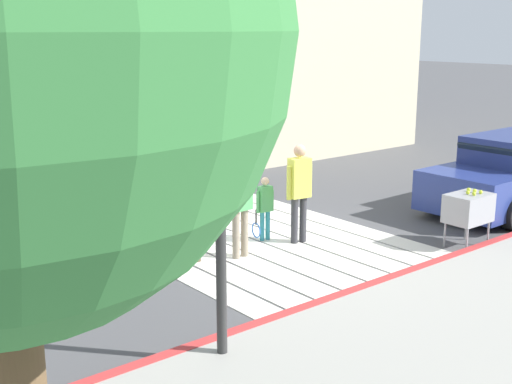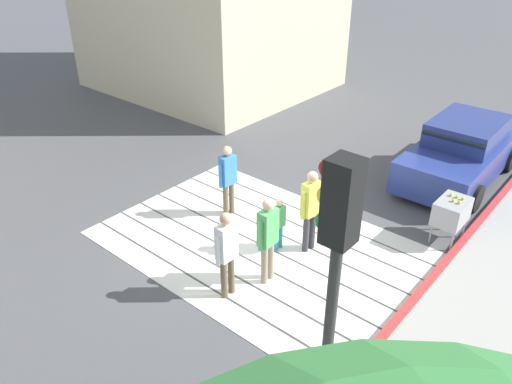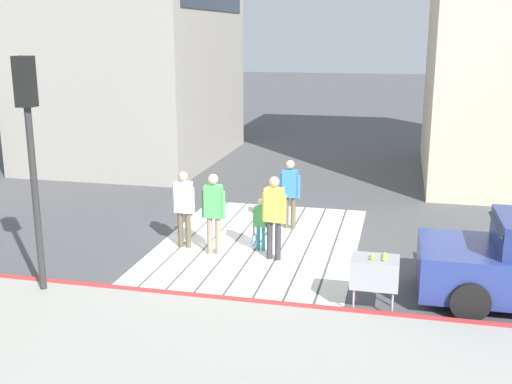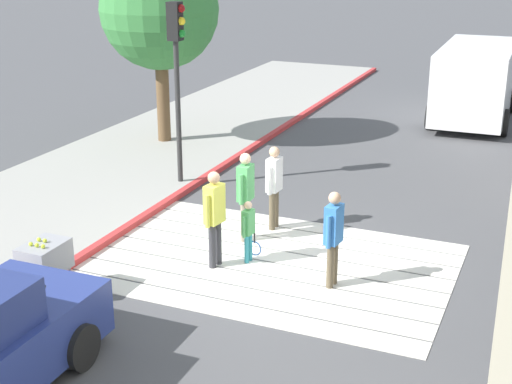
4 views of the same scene
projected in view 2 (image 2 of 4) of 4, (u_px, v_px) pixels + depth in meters
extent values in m
plane|color=#4C4C4F|center=(259.00, 244.00, 10.34)|extent=(120.00, 120.00, 0.00)
cube|color=silver|center=(312.00, 207.00, 11.62)|extent=(6.40, 0.50, 0.01)
cube|color=silver|center=(298.00, 217.00, 11.25)|extent=(6.40, 0.50, 0.01)
cube|color=silver|center=(283.00, 227.00, 10.89)|extent=(6.40, 0.50, 0.01)
cube|color=silver|center=(267.00, 238.00, 10.52)|extent=(6.40, 0.50, 0.01)
cube|color=silver|center=(250.00, 250.00, 10.16)|extent=(6.40, 0.50, 0.01)
cube|color=silver|center=(232.00, 262.00, 9.79)|extent=(6.40, 0.50, 0.01)
cube|color=silver|center=(212.00, 276.00, 9.43)|extent=(6.40, 0.50, 0.01)
cube|color=silver|center=(191.00, 290.00, 9.06)|extent=(6.40, 0.50, 0.01)
cube|color=#BC3333|center=(404.00, 313.00, 8.48)|extent=(0.16, 40.00, 0.13)
cube|color=navy|center=(460.00, 158.00, 12.61)|extent=(1.85, 4.32, 0.80)
cube|color=navy|center=(467.00, 131.00, 12.38)|extent=(1.55, 2.08, 0.60)
cube|color=#1E2833|center=(453.00, 145.00, 11.79)|extent=(1.48, 0.35, 0.49)
cylinder|color=black|center=(403.00, 175.00, 12.34)|extent=(0.23, 0.66, 0.66)
cylinder|color=black|center=(475.00, 198.00, 11.36)|extent=(0.23, 0.66, 0.66)
cylinder|color=black|center=(444.00, 142.00, 14.12)|extent=(0.23, 0.66, 0.66)
cylinder|color=black|center=(509.00, 159.00, 13.14)|extent=(0.23, 0.66, 0.66)
cylinder|color=#2D2D2D|center=(325.00, 371.00, 5.37)|extent=(0.12, 0.12, 3.40)
cube|color=black|center=(342.00, 202.00, 4.33)|extent=(0.28, 0.28, 0.84)
sphere|color=maroon|center=(329.00, 168.00, 4.28)|extent=(0.18, 0.18, 0.18)
sphere|color=yellow|center=(326.00, 195.00, 4.41)|extent=(0.18, 0.18, 0.18)
sphere|color=#188429|center=(324.00, 221.00, 4.55)|extent=(0.18, 0.18, 0.18)
cube|color=#99999E|center=(452.00, 211.00, 10.14)|extent=(0.56, 0.80, 0.50)
cylinder|color=#99999E|center=(431.00, 233.00, 10.28)|extent=(0.04, 0.04, 0.45)
cylinder|color=#99999E|center=(452.00, 241.00, 10.03)|extent=(0.04, 0.04, 0.45)
cylinder|color=#99999E|center=(443.00, 221.00, 10.71)|extent=(0.04, 0.04, 0.45)
cylinder|color=#99999E|center=(464.00, 228.00, 10.45)|extent=(0.04, 0.04, 0.45)
sphere|color=#CCE033|center=(463.00, 198.00, 10.03)|extent=(0.07, 0.07, 0.07)
sphere|color=#CCE033|center=(457.00, 197.00, 10.10)|extent=(0.07, 0.07, 0.07)
sphere|color=#CCE033|center=(451.00, 195.00, 10.16)|extent=(0.07, 0.07, 0.07)
sphere|color=#CCE033|center=(459.00, 202.00, 9.89)|extent=(0.07, 0.07, 0.07)
sphere|color=#CCE033|center=(453.00, 200.00, 9.96)|extent=(0.07, 0.07, 0.07)
cylinder|color=brown|center=(224.00, 279.00, 8.73)|extent=(0.12, 0.12, 0.81)
cylinder|color=brown|center=(231.00, 274.00, 8.84)|extent=(0.12, 0.12, 0.81)
cube|color=white|center=(226.00, 242.00, 8.42)|extent=(0.24, 0.37, 0.68)
sphere|color=tan|center=(226.00, 219.00, 8.19)|extent=(0.21, 0.21, 0.21)
cylinder|color=white|center=(218.00, 250.00, 8.32)|extent=(0.09, 0.09, 0.58)
cylinder|color=white|center=(235.00, 240.00, 8.58)|extent=(0.09, 0.09, 0.58)
cylinder|color=#333338|center=(306.00, 234.00, 9.93)|extent=(0.13, 0.13, 0.84)
cylinder|color=#333338|center=(312.00, 230.00, 10.03)|extent=(0.13, 0.13, 0.84)
cube|color=#D8D84C|center=(311.00, 199.00, 9.60)|extent=(0.28, 0.40, 0.70)
sphere|color=tan|center=(313.00, 177.00, 9.36)|extent=(0.22, 0.22, 0.22)
cylinder|color=#D8D84C|center=(303.00, 206.00, 9.51)|extent=(0.09, 0.09, 0.60)
cylinder|color=#D8D84C|center=(319.00, 198.00, 9.76)|extent=(0.09, 0.09, 0.60)
cylinder|color=gray|center=(264.00, 265.00, 9.07)|extent=(0.12, 0.12, 0.83)
cylinder|color=gray|center=(270.00, 260.00, 9.19)|extent=(0.12, 0.12, 0.83)
cube|color=#4CA559|center=(268.00, 227.00, 8.75)|extent=(0.23, 0.37, 0.69)
sphere|color=beige|center=(268.00, 204.00, 8.52)|extent=(0.22, 0.22, 0.22)
cylinder|color=#4CA559|center=(260.00, 236.00, 8.64)|extent=(0.09, 0.09, 0.59)
cylinder|color=#4CA559|center=(275.00, 226.00, 8.93)|extent=(0.09, 0.09, 0.59)
cylinder|color=brown|center=(226.00, 200.00, 11.12)|extent=(0.12, 0.12, 0.80)
cylinder|color=brown|center=(232.00, 198.00, 11.22)|extent=(0.12, 0.12, 0.80)
cube|color=#3372BF|center=(228.00, 170.00, 10.81)|extent=(0.25, 0.37, 0.66)
sphere|color=tan|center=(227.00, 151.00, 10.59)|extent=(0.21, 0.21, 0.21)
cylinder|color=#3372BF|center=(221.00, 176.00, 10.72)|extent=(0.09, 0.09, 0.57)
cylinder|color=#3372BF|center=(235.00, 170.00, 10.97)|extent=(0.09, 0.09, 0.57)
cylinder|color=teal|center=(276.00, 239.00, 10.03)|extent=(0.08, 0.08, 0.55)
cylinder|color=teal|center=(281.00, 236.00, 10.10)|extent=(0.08, 0.08, 0.55)
cube|color=#4CA559|center=(279.00, 216.00, 9.81)|extent=(0.18, 0.26, 0.46)
sphere|color=beige|center=(279.00, 202.00, 9.66)|extent=(0.14, 0.14, 0.14)
cylinder|color=#4CA559|center=(274.00, 221.00, 9.75)|extent=(0.06, 0.06, 0.39)
cylinder|color=#4CA559|center=(284.00, 216.00, 9.93)|extent=(0.06, 0.06, 0.39)
cylinder|color=black|center=(272.00, 233.00, 9.89)|extent=(0.03, 0.03, 0.28)
torus|color=blue|center=(271.00, 243.00, 10.01)|extent=(0.28, 0.06, 0.28)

